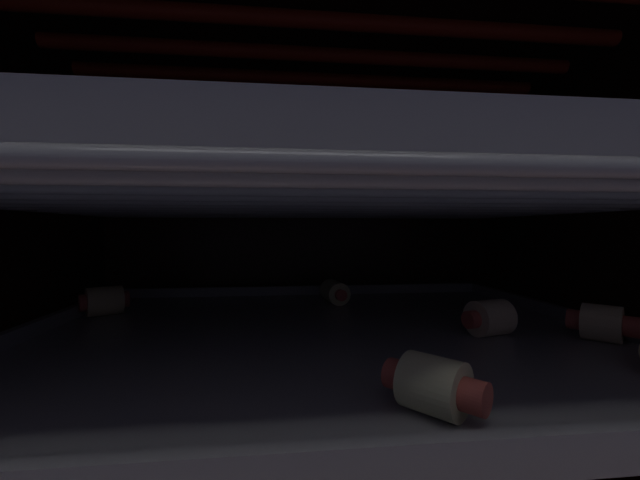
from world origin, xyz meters
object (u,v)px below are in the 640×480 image
Objects in this scene: pig_in_blanket_lower_2 at (489,318)px; pig_in_blanket_upper_3 at (203,164)px; pig_in_blanket_upper_4 at (303,167)px; pig_in_blanket_lower_5 at (105,301)px; pig_in_blanket_lower_1 at (335,292)px; pig_in_blanket_upper_2 at (301,145)px; pig_in_blanket_upper_0 at (497,192)px; baking_tray_upper at (322,196)px; pig_in_blanket_lower_4 at (434,385)px; heating_element at (322,55)px; pig_in_blanket_upper_1 at (301,177)px; baking_tray_lower at (322,334)px; pig_in_blanket_lower_0 at (602,323)px; pig_in_blanket_upper_5 at (226,192)px; oven_rack_lower at (322,342)px; oven_rack_upper at (322,207)px.

pig_in_blanket_lower_2 is 0.95× the size of pig_in_blanket_upper_3.
pig_in_blanket_lower_5 is at bearing 142.73° from pig_in_blanket_upper_4.
pig_in_blanket_lower_1 is 30.39cm from pig_in_blanket_upper_2.
pig_in_blanket_upper_3 is (-32.35, -15.64, 0.19)cm from pig_in_blanket_upper_0.
pig_in_blanket_lower_4 is at bearing -76.75° from baking_tray_upper.
heating_element reaches higher than pig_in_blanket_lower_4.
pig_in_blanket_lower_2 is at bearing -55.21° from pig_in_blanket_lower_1.
pig_in_blanket_lower_1 is at bearing 68.72° from pig_in_blanket_upper_1.
pig_in_blanket_upper_3 is at bearing -148.46° from heating_element.
pig_in_blanket_lower_0 is at bearing -13.53° from baking_tray_lower.
baking_tray_upper is at bearing 78.26° from pig_in_blanket_upper_2.
pig_in_blanket_upper_0 is at bearing 57.00° from pig_in_blanket_lower_2.
heating_element is at bearing -103.29° from pig_in_blanket_lower_1.
pig_in_blanket_lower_5 is 1.01× the size of pig_in_blanket_upper_1.
pig_in_blanket_upper_0 is at bearing 23.24° from baking_tray_upper.
heating_element is 9.39× the size of pig_in_blanket_lower_5.
pig_in_blanket_upper_1 reaches higher than baking_tray_lower.
pig_in_blanket_upper_3 reaches higher than pig_in_blanket_upper_4.
pig_in_blanket_upper_5 is at bearing 114.28° from pig_in_blanket_lower_4.
pig_in_blanket_upper_0 is (19.04, 26.04, 12.60)cm from pig_in_blanket_lower_4.
heating_element is 34.36cm from pig_in_blanket_lower_5.
pig_in_blanket_upper_2 is (-2.75, -13.25, 14.40)cm from baking_tray_lower.
baking_tray_upper is at bearing 0.00° from baking_tray_lower.
heating_element is at bearing 166.47° from pig_in_blanket_lower_0.
pig_in_blanket_lower_1 is at bearing 74.81° from pig_in_blanket_upper_4.
baking_tray_lower is 23.88cm from pig_in_blanket_upper_5.
baking_tray_lower is at bearing 31.54° from pig_in_blanket_upper_3.
oven_rack_lower is at bearing -11.82° from pig_in_blanket_upper_1.
pig_in_blanket_lower_5 is (-46.11, 15.10, 0.03)cm from pig_in_blanket_lower_0.
pig_in_blanket_upper_3 is 7.32cm from pig_in_blanket_upper_4.
oven_rack_lower is 18.83cm from pig_in_blanket_upper_3.
oven_rack_upper is (-3.23, -13.67, 10.12)cm from pig_in_blanket_lower_1.
oven_rack_upper is at bearing -90.00° from baking_tray_upper.
pig_in_blanket_upper_4 is at bearing -92.17° from pig_in_blanket_upper_1.
pig_in_blanket_lower_1 is (3.23, 13.67, 1.63)cm from baking_tray_lower.
pig_in_blanket_upper_3 reaches higher than baking_tray_upper.
pig_in_blanket_lower_5 is at bearing 131.32° from pig_in_blanket_upper_3.
pig_in_blanket_upper_1 is at bearing 168.18° from oven_rack_lower.
baking_tray_lower is at bearing -22.54° from pig_in_blanket_lower_5.
pig_in_blanket_upper_4 reaches higher than pig_in_blanket_lower_2.
baking_tray_lower is 9.03× the size of pig_in_blanket_upper_5.
pig_in_blanket_lower_5 is 0.10× the size of baking_tray_upper.
pig_in_blanket_upper_3 is (-7.55, -6.23, -0.02)cm from pig_in_blanket_upper_1.
pig_in_blanket_lower_0 is 8.87cm from pig_in_blanket_lower_2.
pig_in_blanket_upper_4 is at bearing -109.21° from oven_rack_upper.
pig_in_blanket_lower_1 reaches higher than baking_tray_lower.
pig_in_blanket_lower_4 is 0.92× the size of pig_in_blanket_upper_3.
baking_tray_lower is 10.68× the size of pig_in_blanket_lower_0.
heating_element is 0.84× the size of oven_rack_lower.
baking_tray_upper is (0.00, 0.00, 12.75)cm from baking_tray_lower.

